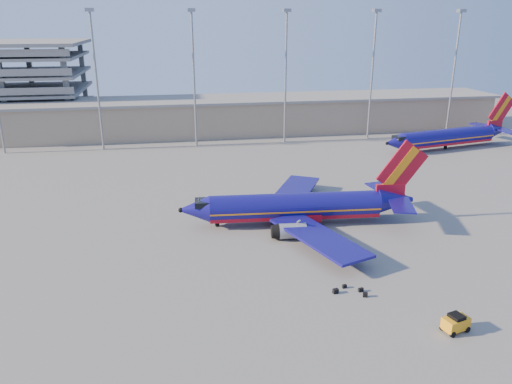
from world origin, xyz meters
TOP-DOWN VIEW (x-y plane):
  - ground at (0.00, 0.00)m, footprint 220.00×220.00m
  - terminal_building at (10.00, 58.00)m, footprint 122.00×16.00m
  - light_mast_row at (5.00, 46.00)m, footprint 101.60×1.60m
  - aircraft_main at (6.37, -1.40)m, footprint 33.70×32.35m
  - aircraft_second at (48.74, 33.88)m, footprint 33.34×14.50m
  - baggage_tug at (13.77, -28.10)m, footprint 2.66×2.01m
  - luggage_pile at (6.73, -20.14)m, footprint 3.31×2.45m

SIDE VIEW (x-z plane):
  - ground at x=0.00m, z-range 0.00..0.00m
  - luggage_pile at x=6.73m, z-range -0.03..0.48m
  - baggage_tug at x=13.77m, z-range 0.03..1.73m
  - aircraft_main at x=6.37m, z-range -3.27..8.14m
  - aircraft_second at x=48.74m, z-range -3.09..8.33m
  - terminal_building at x=10.00m, z-range 0.07..8.57m
  - light_mast_row at x=5.00m, z-range 3.23..31.88m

